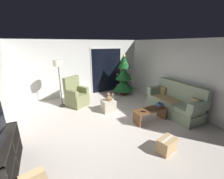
{
  "coord_description": "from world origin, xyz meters",
  "views": [
    {
      "loc": [
        -1.64,
        -3.48,
        2.35
      ],
      "look_at": [
        0.4,
        0.7,
        0.85
      ],
      "focal_mm": 23.11,
      "sensor_mm": 36.0,
      "label": 1
    }
  ],
  "objects_px": {
    "couch": "(175,103)",
    "armchair": "(76,96)",
    "coffee_table": "(150,113)",
    "remote_graphite": "(151,108)",
    "floor_lamp": "(58,68)",
    "media_shelf": "(0,162)",
    "cardboard_box_taped_mid_floor": "(167,145)",
    "teddy_bear_chestnut": "(109,97)",
    "book_stack": "(160,105)",
    "teddy_bear_cream_by_tree": "(113,97)",
    "christmas_tree": "(124,77)",
    "remote_black": "(143,111)",
    "ottoman": "(108,106)",
    "cell_phone": "(160,103)"
  },
  "relations": [
    {
      "from": "floor_lamp",
      "to": "ottoman",
      "type": "distance_m",
      "value": 2.27
    },
    {
      "from": "remote_graphite",
      "to": "floor_lamp",
      "type": "xyz_separation_m",
      "value": [
        -2.35,
        2.37,
        1.09
      ]
    },
    {
      "from": "couch",
      "to": "teddy_bear_cream_by_tree",
      "type": "relative_size",
      "value": 6.81
    },
    {
      "from": "cell_phone",
      "to": "ottoman",
      "type": "height_order",
      "value": "cell_phone"
    },
    {
      "from": "cardboard_box_taped_mid_floor",
      "to": "ottoman",
      "type": "bearing_deg",
      "value": 97.65
    },
    {
      "from": "cell_phone",
      "to": "christmas_tree",
      "type": "bearing_deg",
      "value": 106.9
    },
    {
      "from": "floor_lamp",
      "to": "teddy_bear_cream_by_tree",
      "type": "distance_m",
      "value": 2.53
    },
    {
      "from": "book_stack",
      "to": "armchair",
      "type": "distance_m",
      "value": 3.1
    },
    {
      "from": "media_shelf",
      "to": "ottoman",
      "type": "relative_size",
      "value": 3.18
    },
    {
      "from": "remote_graphite",
      "to": "teddy_bear_cream_by_tree",
      "type": "relative_size",
      "value": 0.55
    },
    {
      "from": "media_shelf",
      "to": "remote_black",
      "type": "bearing_deg",
      "value": 6.24
    },
    {
      "from": "ottoman",
      "to": "cardboard_box_taped_mid_floor",
      "type": "relative_size",
      "value": 0.88
    },
    {
      "from": "christmas_tree",
      "to": "floor_lamp",
      "type": "bearing_deg",
      "value": -176.89
    },
    {
      "from": "remote_graphite",
      "to": "media_shelf",
      "type": "height_order",
      "value": "media_shelf"
    },
    {
      "from": "media_shelf",
      "to": "cell_phone",
      "type": "bearing_deg",
      "value": 5.93
    },
    {
      "from": "book_stack",
      "to": "remote_black",
      "type": "bearing_deg",
      "value": -175.87
    },
    {
      "from": "remote_graphite",
      "to": "armchair",
      "type": "xyz_separation_m",
      "value": [
        -1.82,
        2.21,
        -0.02
      ]
    },
    {
      "from": "coffee_table",
      "to": "armchair",
      "type": "xyz_separation_m",
      "value": [
        -1.79,
        2.23,
        0.13
      ]
    },
    {
      "from": "book_stack",
      "to": "cardboard_box_taped_mid_floor",
      "type": "relative_size",
      "value": 0.55
    },
    {
      "from": "cardboard_box_taped_mid_floor",
      "to": "teddy_bear_chestnut",
      "type": "bearing_deg",
      "value": 97.53
    },
    {
      "from": "couch",
      "to": "ottoman",
      "type": "bearing_deg",
      "value": 149.74
    },
    {
      "from": "cardboard_box_taped_mid_floor",
      "to": "armchair",
      "type": "bearing_deg",
      "value": 109.8
    },
    {
      "from": "remote_black",
      "to": "book_stack",
      "type": "xyz_separation_m",
      "value": [
        0.68,
        0.05,
        0.05
      ]
    },
    {
      "from": "remote_black",
      "to": "ottoman",
      "type": "distance_m",
      "value": 1.39
    },
    {
      "from": "teddy_bear_cream_by_tree",
      "to": "book_stack",
      "type": "bearing_deg",
      "value": -74.82
    },
    {
      "from": "couch",
      "to": "media_shelf",
      "type": "relative_size",
      "value": 1.39
    },
    {
      "from": "book_stack",
      "to": "teddy_bear_cream_by_tree",
      "type": "bearing_deg",
      "value": 105.18
    },
    {
      "from": "armchair",
      "to": "floor_lamp",
      "type": "height_order",
      "value": "floor_lamp"
    },
    {
      "from": "couch",
      "to": "armchair",
      "type": "height_order",
      "value": "armchair"
    },
    {
      "from": "teddy_bear_cream_by_tree",
      "to": "cardboard_box_taped_mid_floor",
      "type": "distance_m",
      "value": 3.4
    },
    {
      "from": "christmas_tree",
      "to": "remote_black",
      "type": "bearing_deg",
      "value": -107.91
    },
    {
      "from": "floor_lamp",
      "to": "cardboard_box_taped_mid_floor",
      "type": "relative_size",
      "value": 3.57
    },
    {
      "from": "remote_black",
      "to": "christmas_tree",
      "type": "height_order",
      "value": "christmas_tree"
    },
    {
      "from": "cell_phone",
      "to": "couch",
      "type": "bearing_deg",
      "value": 23.81
    },
    {
      "from": "coffee_table",
      "to": "floor_lamp",
      "type": "xyz_separation_m",
      "value": [
        -2.31,
        2.39,
        1.24
      ]
    },
    {
      "from": "remote_graphite",
      "to": "coffee_table",
      "type": "bearing_deg",
      "value": 40.13
    },
    {
      "from": "book_stack",
      "to": "armchair",
      "type": "height_order",
      "value": "armchair"
    },
    {
      "from": "remote_black",
      "to": "armchair",
      "type": "distance_m",
      "value": 2.71
    },
    {
      "from": "couch",
      "to": "remote_black",
      "type": "height_order",
      "value": "couch"
    },
    {
      "from": "armchair",
      "to": "teddy_bear_chestnut",
      "type": "xyz_separation_m",
      "value": [
        0.92,
        -1.03,
        0.13
      ]
    },
    {
      "from": "floor_lamp",
      "to": "teddy_bear_cream_by_tree",
      "type": "height_order",
      "value": "floor_lamp"
    },
    {
      "from": "teddy_bear_chestnut",
      "to": "teddy_bear_cream_by_tree",
      "type": "bearing_deg",
      "value": 55.47
    },
    {
      "from": "couch",
      "to": "coffee_table",
      "type": "xyz_separation_m",
      "value": [
        -1.11,
        -0.06,
        -0.13
      ]
    },
    {
      "from": "book_stack",
      "to": "floor_lamp",
      "type": "height_order",
      "value": "floor_lamp"
    },
    {
      "from": "couch",
      "to": "christmas_tree",
      "type": "relative_size",
      "value": 1.02
    },
    {
      "from": "remote_black",
      "to": "cardboard_box_taped_mid_floor",
      "type": "height_order",
      "value": "remote_black"
    },
    {
      "from": "media_shelf",
      "to": "cardboard_box_taped_mid_floor",
      "type": "distance_m",
      "value": 3.29
    },
    {
      "from": "coffee_table",
      "to": "remote_graphite",
      "type": "relative_size",
      "value": 7.05
    },
    {
      "from": "cell_phone",
      "to": "ottoman",
      "type": "relative_size",
      "value": 0.33
    },
    {
      "from": "teddy_bear_cream_by_tree",
      "to": "remote_black",
      "type": "bearing_deg",
      "value": -92.52
    }
  ]
}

